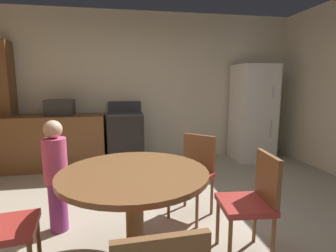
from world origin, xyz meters
TOP-DOWN VIEW (x-y plane):
  - ground_plane at (0.00, 0.00)m, footprint 14.00×14.00m
  - wall_back at (0.00, 2.82)m, footprint 5.91×0.12m
  - kitchen_counter at (-1.70, 2.42)m, footprint 1.90×0.60m
  - pantry_column at (-2.43, 2.60)m, footprint 0.44×0.36m
  - oven_range at (-0.40, 2.42)m, footprint 0.60×0.60m
  - refrigerator at (1.95, 2.37)m, footprint 0.68×0.68m
  - microwave at (-1.46, 2.42)m, footprint 0.44×0.32m
  - dining_table at (-0.38, -0.22)m, footprint 1.15×1.15m
  - chair_east at (0.58, -0.30)m, footprint 0.43×0.43m
  - chair_northeast at (0.29, 0.47)m, footprint 0.57×0.57m
  - person_child at (-1.09, 0.38)m, footprint 0.31×0.31m

SIDE VIEW (x-z plane):
  - ground_plane at x=0.00m, z-range 0.00..0.00m
  - kitchen_counter at x=-1.70m, z-range 0.00..0.90m
  - oven_range at x=-0.40m, z-range -0.08..1.02m
  - chair_east at x=0.58m, z-range 0.07..0.94m
  - chair_northeast at x=0.29m, z-range 0.07..0.94m
  - person_child at x=-1.09m, z-range 0.03..1.12m
  - dining_table at x=-0.38m, z-range 0.22..0.98m
  - refrigerator at x=1.95m, z-range 0.00..1.76m
  - microwave at x=-1.46m, z-range 0.90..1.16m
  - pantry_column at x=-2.43m, z-range 0.00..2.10m
  - wall_back at x=0.00m, z-range 0.00..2.70m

